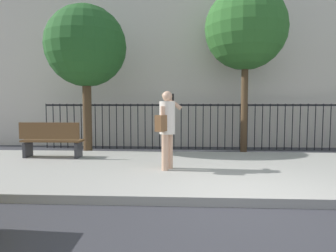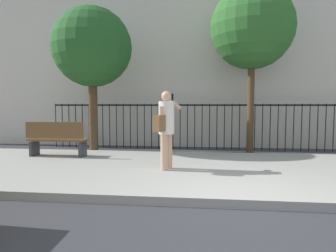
# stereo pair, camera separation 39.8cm
# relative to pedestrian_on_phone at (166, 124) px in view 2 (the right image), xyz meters

# --- Properties ---
(ground_plane) EXTENTS (60.00, 60.00, 0.00)m
(ground_plane) POSITION_rel_pedestrian_on_phone_xyz_m (1.43, -1.92, -1.14)
(ground_plane) COLOR #333338
(sidewalk) EXTENTS (28.00, 4.40, 0.15)m
(sidewalk) POSITION_rel_pedestrian_on_phone_xyz_m (1.43, 0.28, -1.07)
(sidewalk) COLOR #9E9B93
(sidewalk) RESTS_ON ground
(building_facade) EXTENTS (28.00, 4.00, 11.35)m
(building_facade) POSITION_rel_pedestrian_on_phone_xyz_m (1.43, 6.58, 4.53)
(building_facade) COLOR beige
(building_facade) RESTS_ON ground
(iron_fence) EXTENTS (12.03, 0.04, 1.60)m
(iron_fence) POSITION_rel_pedestrian_on_phone_xyz_m (1.43, 3.98, -0.12)
(iron_fence) COLOR black
(iron_fence) RESTS_ON ground
(pedestrian_on_phone) EXTENTS (0.58, 0.72, 1.71)m
(pedestrian_on_phone) POSITION_rel_pedestrian_on_phone_xyz_m (0.00, 0.00, 0.00)
(pedestrian_on_phone) COLOR tan
(pedestrian_on_phone) RESTS_ON sidewalk
(street_bench) EXTENTS (1.60, 0.45, 0.95)m
(street_bench) POSITION_rel_pedestrian_on_phone_xyz_m (-3.15, 1.26, -0.49)
(street_bench) COLOR brown
(street_bench) RESTS_ON sidewalk
(street_tree_near) EXTENTS (2.45, 2.45, 4.57)m
(street_tree_near) POSITION_rel_pedestrian_on_phone_xyz_m (-2.62, 2.62, 2.18)
(street_tree_near) COLOR #4C3823
(street_tree_near) RESTS_ON ground
(street_tree_mid) EXTENTS (2.56, 2.56, 5.23)m
(street_tree_mid) POSITION_rel_pedestrian_on_phone_xyz_m (2.30, 3.18, 2.78)
(street_tree_mid) COLOR #4C3823
(street_tree_mid) RESTS_ON ground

